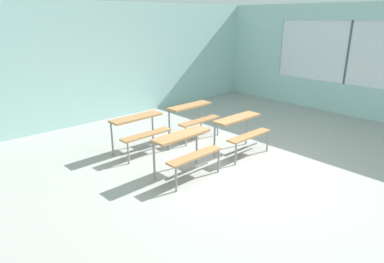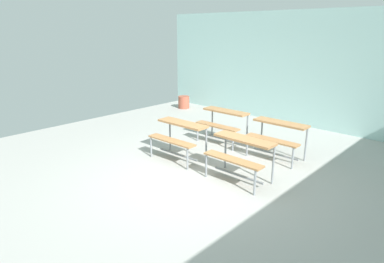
% 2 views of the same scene
% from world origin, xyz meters
% --- Properties ---
extents(ground, '(10.00, 9.00, 0.05)m').
position_xyz_m(ground, '(0.00, 0.00, -0.03)').
color(ground, '#9E9E99').
extents(wall_back, '(10.00, 0.12, 3.00)m').
position_xyz_m(wall_back, '(0.00, 4.50, 1.50)').
color(wall_back, '#A8D1CC').
rests_on(wall_back, ground).
extents(wall_right, '(0.12, 9.00, 3.00)m').
position_xyz_m(wall_right, '(5.00, -0.13, 1.45)').
color(wall_right, '#A8D1CC').
rests_on(wall_right, ground).
extents(desk_bench_r0c0, '(1.12, 0.63, 0.74)m').
position_xyz_m(desk_bench_r0c0, '(-0.90, 0.46, 0.56)').
color(desk_bench_r0c0, '#A87547').
rests_on(desk_bench_r0c0, ground).
extents(desk_bench_r0c1, '(1.10, 0.60, 0.74)m').
position_xyz_m(desk_bench_r0c1, '(0.57, 0.48, 0.56)').
color(desk_bench_r0c1, '#A87547').
rests_on(desk_bench_r0c1, ground).
extents(desk_bench_r1c0, '(1.12, 0.62, 0.74)m').
position_xyz_m(desk_bench_r1c0, '(-0.90, 1.86, 0.56)').
color(desk_bench_r1c0, '#A87547').
rests_on(desk_bench_r1c0, ground).
extents(desk_bench_r1c1, '(1.11, 0.61, 0.74)m').
position_xyz_m(desk_bench_r1c1, '(0.51, 1.83, 0.56)').
color(desk_bench_r1c1, '#A87547').
rests_on(desk_bench_r1c1, ground).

